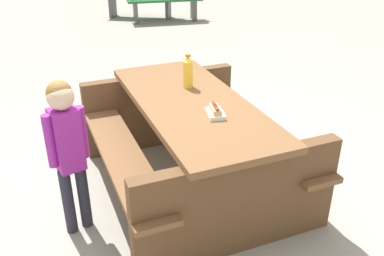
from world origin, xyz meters
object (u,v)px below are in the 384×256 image
(soda_bottle, at_px, (188,72))
(child_in_coat, at_px, (67,140))
(hotdog_tray, at_px, (215,111))
(picnic_table, at_px, (192,137))

(soda_bottle, bearing_deg, child_in_coat, -70.65)
(hotdog_tray, bearing_deg, picnic_table, -174.77)
(soda_bottle, distance_m, hotdog_tray, 0.57)
(picnic_table, height_order, soda_bottle, soda_bottle)
(hotdog_tray, height_order, child_in_coat, child_in_coat)
(hotdog_tray, bearing_deg, child_in_coat, -101.37)
(picnic_table, distance_m, hotdog_tray, 0.45)
(soda_bottle, xyz_separation_m, child_in_coat, (0.36, -1.04, -0.17))
(picnic_table, distance_m, soda_bottle, 0.51)
(picnic_table, xyz_separation_m, child_in_coat, (0.10, -0.94, 0.26))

